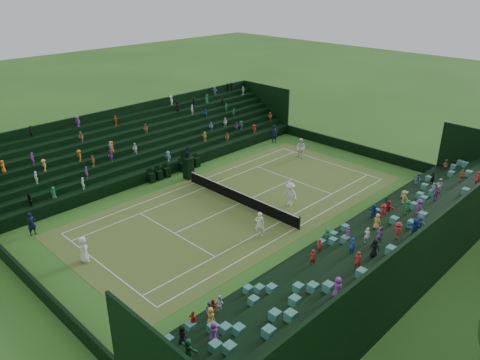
{
  "coord_description": "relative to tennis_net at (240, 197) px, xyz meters",
  "views": [
    {
      "loc": [
        22.73,
        -23.01,
        16.41
      ],
      "look_at": [
        0.0,
        0.0,
        2.0
      ],
      "focal_mm": 35.0,
      "sensor_mm": 36.0,
      "label": 1
    }
  ],
  "objects": [
    {
      "name": "north_grandstand",
      "position": [
        12.66,
        0.0,
        1.02
      ],
      "size": [
        6.6,
        32.0,
        4.9
      ],
      "color": "black",
      "rests_on": "ground"
    },
    {
      "name": "tennis_net",
      "position": [
        0.0,
        0.0,
        0.0
      ],
      "size": [
        11.67,
        0.1,
        1.06
      ],
      "color": "black",
      "rests_on": "ground"
    },
    {
      "name": "player_near_east",
      "position": [
        4.37,
        -2.56,
        0.4
      ],
      "size": [
        0.8,
        0.77,
        1.84
      ],
      "primitive_type": "imported",
      "rotation": [
        0.0,
        0.0,
        3.85
      ],
      "color": "white",
      "rests_on": "ground"
    },
    {
      "name": "courtside_chairs",
      "position": [
        -8.19,
        0.06,
        -0.07
      ],
      "size": [
        0.56,
        5.53,
        1.22
      ],
      "color": "black",
      "rests_on": "ground"
    },
    {
      "name": "line_judge_south",
      "position": [
        -6.76,
        -13.25,
        0.31
      ],
      "size": [
        0.44,
        0.63,
        1.67
      ],
      "primitive_type": "imported",
      "rotation": [
        0.0,
        0.0,
        1.63
      ],
      "color": "black",
      "rests_on": "ground"
    },
    {
      "name": "line_judge_north",
      "position": [
        -7.4,
        12.61,
        0.43
      ],
      "size": [
        0.62,
        0.79,
        1.91
      ],
      "primitive_type": "imported",
      "rotation": [
        0.0,
        0.0,
        1.32
      ],
      "color": "black",
      "rests_on": "ground"
    },
    {
      "name": "south_grandstand",
      "position": [
        -12.66,
        0.0,
        1.02
      ],
      "size": [
        6.6,
        32.0,
        4.9
      ],
      "color": "black",
      "rests_on": "ground"
    },
    {
      "name": "ground",
      "position": [
        0.0,
        0.0,
        -0.53
      ],
      "size": [
        160.0,
        160.0,
        0.0
      ],
      "primitive_type": "plane",
      "color": "#2C5F1E",
      "rests_on": "ground"
    },
    {
      "name": "player_far_west",
      "position": [
        -2.73,
        11.06,
        0.44
      ],
      "size": [
        1.02,
        0.83,
        1.94
      ],
      "primitive_type": "imported",
      "rotation": [
        0.0,
        0.0,
        0.11
      ],
      "color": "white",
      "rests_on": "ground"
    },
    {
      "name": "perimeter_wall_south",
      "position": [
        0.0,
        -15.88,
        -0.03
      ],
      "size": [
        17.17,
        0.2,
        1.0
      ],
      "primitive_type": "cube",
      "color": "black",
      "rests_on": "ground"
    },
    {
      "name": "umpire_chair",
      "position": [
        -6.58,
        0.32,
        0.71
      ],
      "size": [
        0.92,
        0.92,
        2.9
      ],
      "color": "black",
      "rests_on": "ground"
    },
    {
      "name": "perimeter_wall_west",
      "position": [
        -8.48,
        0.0,
        -0.03
      ],
      "size": [
        0.2,
        31.77,
        1.0
      ],
      "primitive_type": "cube",
      "color": "black",
      "rests_on": "ground"
    },
    {
      "name": "player_far_east",
      "position": [
        2.94,
        2.44,
        0.44
      ],
      "size": [
        1.29,
        0.81,
        1.92
      ],
      "primitive_type": "imported",
      "rotation": [
        0.0,
        0.0,
        0.07
      ],
      "color": "white",
      "rests_on": "ground"
    },
    {
      "name": "perimeter_wall_north",
      "position": [
        0.0,
        15.88,
        -0.03
      ],
      "size": [
        17.17,
        0.2,
        1.0
      ],
      "primitive_type": "cube",
      "color": "black",
      "rests_on": "ground"
    },
    {
      "name": "court_surface",
      "position": [
        0.0,
        0.0,
        -0.52
      ],
      "size": [
        12.97,
        26.77,
        0.01
      ],
      "primitive_type": "cube",
      "color": "#3E7F2A",
      "rests_on": "ground"
    },
    {
      "name": "player_near_west",
      "position": [
        -1.27,
        -12.38,
        0.33
      ],
      "size": [
        0.9,
        0.64,
        1.71
      ],
      "primitive_type": "imported",
      "rotation": [
        0.0,
        0.0,
        3.02
      ],
      "color": "white",
      "rests_on": "ground"
    },
    {
      "name": "perimeter_wall_east",
      "position": [
        8.48,
        0.0,
        -0.03
      ],
      "size": [
        0.2,
        31.77,
        1.0
      ],
      "primitive_type": "cube",
      "color": "black",
      "rests_on": "ground"
    }
  ]
}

